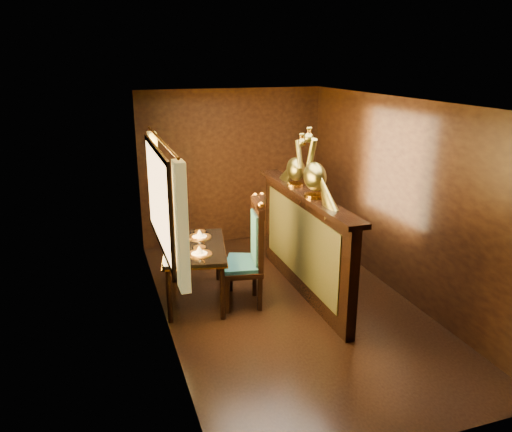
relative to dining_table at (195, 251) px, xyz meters
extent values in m
plane|color=black|center=(1.05, -0.53, -0.66)|extent=(5.00, 5.00, 0.00)
cube|color=black|center=(1.05, 1.97, 0.59)|extent=(3.00, 0.04, 2.50)
cube|color=black|center=(1.05, -3.03, 0.59)|extent=(3.00, 0.04, 2.50)
cube|color=black|center=(-0.45, -0.53, 0.59)|extent=(0.04, 5.00, 2.50)
cube|color=black|center=(2.55, -0.53, 0.59)|extent=(0.04, 5.00, 2.50)
cube|color=beige|center=(1.05, -0.53, 1.84)|extent=(3.00, 5.00, 0.04)
cube|color=#FFC672|center=(-0.44, -0.23, 0.79)|extent=(0.01, 1.70, 1.05)
cube|color=yellow|center=(-0.35, -1.20, 0.74)|extent=(0.10, 0.22, 1.30)
cube|color=yellow|center=(-0.35, 0.74, 0.74)|extent=(0.10, 0.22, 1.30)
cylinder|color=gold|center=(-0.37, -0.23, 1.43)|extent=(0.03, 2.20, 0.03)
cube|color=black|center=(1.38, -0.23, -0.01)|extent=(0.12, 2.60, 1.30)
cube|color=#2F3317|center=(1.31, -0.23, 0.04)|extent=(0.02, 2.20, 0.95)
cube|color=black|center=(1.38, -0.23, 0.67)|extent=(0.26, 2.70, 0.06)
cube|color=black|center=(0.00, 0.00, 0.05)|extent=(0.96, 1.34, 0.04)
cube|color=gold|center=(0.00, 0.00, 0.02)|extent=(0.99, 1.37, 0.02)
cylinder|color=black|center=(-0.41, -0.48, -0.33)|extent=(0.06, 0.06, 0.67)
cylinder|color=black|center=(0.19, -0.60, -0.33)|extent=(0.06, 0.06, 0.67)
cylinder|color=black|center=(-0.19, 0.60, -0.33)|extent=(0.06, 0.06, 0.67)
cylinder|color=black|center=(0.41, 0.47, -0.33)|extent=(0.06, 0.06, 0.67)
cylinder|color=orange|center=(0.00, -0.31, 0.08)|extent=(0.30, 0.30, 0.01)
cone|color=silver|center=(0.00, -0.31, 0.13)|extent=(0.11, 0.11, 0.10)
cylinder|color=orange|center=(0.13, 0.27, 0.08)|extent=(0.30, 0.30, 0.01)
cone|color=silver|center=(0.13, 0.27, 0.13)|extent=(0.11, 0.11, 0.10)
cylinder|color=silver|center=(-0.26, 0.02, 0.10)|extent=(0.03, 0.03, 0.06)
cylinder|color=silver|center=(-0.24, 0.07, 0.10)|extent=(0.03, 0.03, 0.06)
cube|color=black|center=(0.51, -0.31, -0.20)|extent=(0.56, 0.56, 0.06)
cube|color=navy|center=(0.51, -0.31, -0.14)|extent=(0.50, 0.50, 0.05)
cube|color=navy|center=(0.71, -0.34, 0.21)|extent=(0.09, 0.38, 0.62)
cube|color=black|center=(0.28, -0.48, -0.45)|extent=(0.05, 0.05, 0.43)
cube|color=black|center=(0.67, -0.54, -0.45)|extent=(0.05, 0.05, 0.43)
cube|color=black|center=(0.34, -0.08, -0.45)|extent=(0.05, 0.05, 0.43)
cube|color=black|center=(0.74, -0.14, -0.45)|extent=(0.05, 0.05, 0.43)
sphere|color=gold|center=(0.68, -0.54, 0.68)|extent=(0.07, 0.07, 0.07)
sphere|color=gold|center=(0.75, -0.14, 0.68)|extent=(0.07, 0.07, 0.07)
cube|color=black|center=(0.59, -0.17, -0.20)|extent=(0.62, 0.62, 0.06)
cube|color=navy|center=(0.59, -0.17, -0.15)|extent=(0.56, 0.56, 0.05)
cube|color=navy|center=(0.79, -0.25, 0.20)|extent=(0.17, 0.36, 0.61)
cube|color=black|center=(0.34, -0.28, -0.45)|extent=(0.05, 0.05, 0.43)
cube|color=black|center=(0.71, -0.43, -0.45)|extent=(0.05, 0.05, 0.43)
cube|color=black|center=(0.48, 0.09, -0.45)|extent=(0.05, 0.05, 0.43)
cube|color=black|center=(0.85, -0.06, -0.45)|extent=(0.05, 0.05, 0.43)
sphere|color=gold|center=(0.72, -0.43, 0.66)|extent=(0.07, 0.07, 0.07)
sphere|color=gold|center=(0.86, -0.06, 0.66)|extent=(0.07, 0.07, 0.07)
camera|label=1|loc=(-1.10, -5.72, 2.30)|focal=35.00mm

